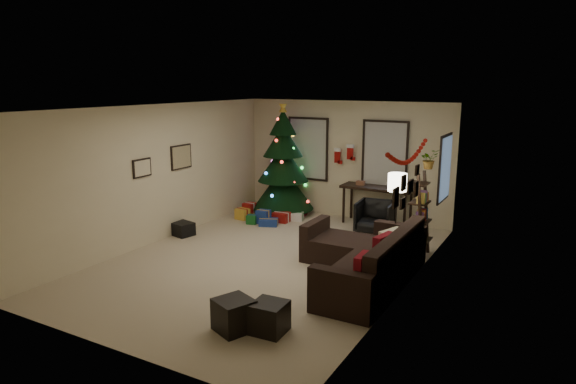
# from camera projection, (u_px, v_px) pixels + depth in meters

# --- Properties ---
(floor) EXTENTS (7.00, 7.00, 0.00)m
(floor) POSITION_uv_depth(u_px,v_px,m) (267.00, 261.00, 9.05)
(floor) COLOR #BFAD90
(floor) RESTS_ON ground
(ceiling) EXTENTS (7.00, 7.00, 0.00)m
(ceiling) POSITION_uv_depth(u_px,v_px,m) (265.00, 107.00, 8.47)
(ceiling) COLOR white
(ceiling) RESTS_ON floor
(wall_back) EXTENTS (5.00, 0.00, 5.00)m
(wall_back) POSITION_uv_depth(u_px,v_px,m) (345.00, 160.00, 11.74)
(wall_back) COLOR beige
(wall_back) RESTS_ON floor
(wall_front) EXTENTS (5.00, 0.00, 5.00)m
(wall_front) POSITION_uv_depth(u_px,v_px,m) (104.00, 241.00, 5.77)
(wall_front) COLOR beige
(wall_front) RESTS_ON floor
(wall_left) EXTENTS (0.00, 7.00, 7.00)m
(wall_left) POSITION_uv_depth(u_px,v_px,m) (157.00, 174.00, 9.95)
(wall_left) COLOR beige
(wall_left) RESTS_ON floor
(wall_right) EXTENTS (0.00, 7.00, 7.00)m
(wall_right) POSITION_uv_depth(u_px,v_px,m) (409.00, 203.00, 7.57)
(wall_right) COLOR beige
(wall_right) RESTS_ON floor
(window_back_left) EXTENTS (1.05, 0.06, 1.50)m
(window_back_left) POSITION_uv_depth(u_px,v_px,m) (308.00, 149.00, 12.13)
(window_back_left) COLOR #728CB2
(window_back_left) RESTS_ON wall_back
(window_back_right) EXTENTS (1.05, 0.06, 1.50)m
(window_back_right) POSITION_uv_depth(u_px,v_px,m) (385.00, 154.00, 11.22)
(window_back_right) COLOR #728CB2
(window_back_right) RESTS_ON wall_back
(window_right_wall) EXTENTS (0.06, 0.90, 1.30)m
(window_right_wall) POSITION_uv_depth(u_px,v_px,m) (446.00, 168.00, 9.72)
(window_right_wall) COLOR #728CB2
(window_right_wall) RESTS_ON wall_right
(christmas_tree) EXTENTS (1.46, 1.46, 2.72)m
(christmas_tree) POSITION_uv_depth(u_px,v_px,m) (283.00, 168.00, 12.04)
(christmas_tree) COLOR black
(christmas_tree) RESTS_ON floor
(presents) EXTENTS (1.50, 1.01, 0.30)m
(presents) POSITION_uv_depth(u_px,v_px,m) (265.00, 216.00, 11.64)
(presents) COLOR maroon
(presents) RESTS_ON floor
(sofa) EXTENTS (1.95, 2.82, 0.88)m
(sofa) POSITION_uv_depth(u_px,v_px,m) (366.00, 261.00, 8.18)
(sofa) COLOR black
(sofa) RESTS_ON floor
(pillow_red_a) EXTENTS (0.12, 0.40, 0.40)m
(pillow_red_a) POSITION_uv_depth(u_px,v_px,m) (362.00, 268.00, 6.90)
(pillow_red_a) COLOR maroon
(pillow_red_a) RESTS_ON sofa
(pillow_red_b) EXTENTS (0.21, 0.48, 0.46)m
(pillow_red_b) POSITION_uv_depth(u_px,v_px,m) (384.00, 249.00, 7.68)
(pillow_red_b) COLOR maroon
(pillow_red_b) RESTS_ON sofa
(pillow_cream) EXTENTS (0.28, 0.48, 0.46)m
(pillow_cream) POSITION_uv_depth(u_px,v_px,m) (391.00, 244.00, 7.96)
(pillow_cream) COLOR beige
(pillow_cream) RESTS_ON sofa
(ottoman_near) EXTENTS (0.58, 0.58, 0.42)m
(ottoman_near) POSITION_uv_depth(u_px,v_px,m) (234.00, 315.00, 6.48)
(ottoman_near) COLOR black
(ottoman_near) RESTS_ON floor
(ottoman_far) EXTENTS (0.44, 0.44, 0.40)m
(ottoman_far) POSITION_uv_depth(u_px,v_px,m) (269.00, 317.00, 6.43)
(ottoman_far) COLOR black
(ottoman_far) RESTS_ON floor
(desk) EXTENTS (1.59, 0.57, 0.86)m
(desk) POSITION_uv_depth(u_px,v_px,m) (377.00, 191.00, 11.20)
(desk) COLOR black
(desk) RESTS_ON floor
(desk_chair) EXTENTS (0.73, 0.69, 0.69)m
(desk_chair) POSITION_uv_depth(u_px,v_px,m) (375.00, 217.00, 10.64)
(desk_chair) COLOR black
(desk_chair) RESTS_ON floor
(bookshelf) EXTENTS (0.30, 0.46, 1.54)m
(bookshelf) POSITION_uv_depth(u_px,v_px,m) (422.00, 216.00, 9.19)
(bookshelf) COLOR black
(bookshelf) RESTS_ON floor
(potted_plant) EXTENTS (0.55, 0.55, 0.46)m
(potted_plant) POSITION_uv_depth(u_px,v_px,m) (429.00, 156.00, 9.20)
(potted_plant) COLOR #4C4C4C
(potted_plant) RESTS_ON bookshelf
(floor_lamp) EXTENTS (0.33, 0.33, 1.56)m
(floor_lamp) POSITION_uv_depth(u_px,v_px,m) (397.00, 188.00, 8.86)
(floor_lamp) COLOR black
(floor_lamp) RESTS_ON floor
(art_map) EXTENTS (0.04, 0.60, 0.50)m
(art_map) POSITION_uv_depth(u_px,v_px,m) (181.00, 157.00, 10.48)
(art_map) COLOR black
(art_map) RESTS_ON wall_left
(art_abstract) EXTENTS (0.04, 0.45, 0.35)m
(art_abstract) POSITION_uv_depth(u_px,v_px,m) (142.00, 168.00, 9.55)
(art_abstract) COLOR black
(art_abstract) RESTS_ON wall_left
(gallery) EXTENTS (0.03, 1.25, 0.54)m
(gallery) POSITION_uv_depth(u_px,v_px,m) (407.00, 189.00, 7.46)
(gallery) COLOR black
(gallery) RESTS_ON wall_right
(garland) EXTENTS (0.08, 1.90, 0.30)m
(garland) POSITION_uv_depth(u_px,v_px,m) (408.00, 154.00, 7.44)
(garland) COLOR #A5140C
(garland) RESTS_ON wall_right
(stocking_left) EXTENTS (0.20, 0.05, 0.36)m
(stocking_left) POSITION_uv_depth(u_px,v_px,m) (338.00, 155.00, 11.69)
(stocking_left) COLOR #990F0C
(stocking_left) RESTS_ON wall_back
(stocking_right) EXTENTS (0.20, 0.05, 0.36)m
(stocking_right) POSITION_uv_depth(u_px,v_px,m) (351.00, 152.00, 11.46)
(stocking_right) COLOR #990F0C
(stocking_right) RESTS_ON wall_back
(storage_bin) EXTENTS (0.61, 0.47, 0.27)m
(storage_bin) POSITION_uv_depth(u_px,v_px,m) (181.00, 228.00, 10.56)
(storage_bin) COLOR black
(storage_bin) RESTS_ON floor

